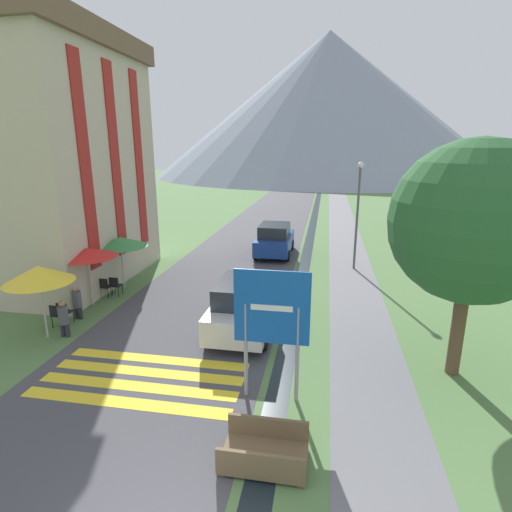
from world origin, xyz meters
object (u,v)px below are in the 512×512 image
object	(u,v)px
parked_car_far	(275,239)
person_seated_far	(77,301)
streetlamp	(358,207)
cafe_chair_near_right	(64,311)
parked_car_near	(244,305)
cafe_umbrella_rear_green	(120,242)
cafe_chair_far_right	(115,285)
cafe_umbrella_middle_red	(87,253)
footbridge	(264,453)
cafe_chair_near_left	(57,314)
tree_by_path	(473,223)
cafe_umbrella_front_yellow	(39,274)
cafe_chair_far_left	(105,286)
person_seated_near	(63,317)
hotel_building	(61,152)
road_sign	(272,318)

from	to	relation	value
parked_car_far	person_seated_far	xyz separation A→B (m)	(-5.90, -10.18, -0.21)
person_seated_far	streetlamp	distance (m)	13.37
parked_car_far	cafe_chair_near_right	size ratio (longest dim) A/B	4.91
parked_car_near	parked_car_far	size ratio (longest dim) A/B	0.99
cafe_umbrella_rear_green	streetlamp	distance (m)	11.38
parked_car_near	cafe_chair_far_right	bearing A→B (deg)	159.64
cafe_umbrella_middle_red	streetlamp	world-z (taller)	streetlamp
footbridge	cafe_chair_near_left	xyz separation A→B (m)	(-8.01, 4.86, 0.29)
cafe_umbrella_rear_green	tree_by_path	bearing A→B (deg)	-21.49
cafe_chair_near_left	streetlamp	world-z (taller)	streetlamp
cafe_chair_near_left	cafe_chair_near_right	distance (m)	0.25
cafe_umbrella_front_yellow	cafe_umbrella_middle_red	world-z (taller)	cafe_umbrella_front_yellow
cafe_chair_far_left	person_seated_far	distance (m)	2.17
cafe_chair_near_left	cafe_umbrella_rear_green	size ratio (longest dim) A/B	0.37
cafe_umbrella_middle_red	person_seated_near	world-z (taller)	cafe_umbrella_middle_red
footbridge	cafe_umbrella_middle_red	bearing A→B (deg)	138.99
cafe_chair_near_left	cafe_chair_far_right	distance (m)	3.17
cafe_chair_far_right	person_seated_far	bearing A→B (deg)	-87.67
cafe_umbrella_front_yellow	cafe_umbrella_middle_red	xyz separation A→B (m)	(-0.09, 2.81, -0.03)
cafe_chair_near_left	cafe_umbrella_rear_green	world-z (taller)	cafe_umbrella_rear_green
footbridge	streetlamp	distance (m)	14.34
hotel_building	cafe_chair_far_right	bearing A→B (deg)	-30.90
road_sign	cafe_chair_near_left	size ratio (longest dim) A/B	3.94
cafe_chair_near_right	streetlamp	world-z (taller)	streetlamp
streetlamp	tree_by_path	size ratio (longest dim) A/B	0.85
cafe_umbrella_middle_red	cafe_umbrella_rear_green	world-z (taller)	cafe_umbrella_middle_red
cafe_chair_near_right	cafe_umbrella_front_yellow	xyz separation A→B (m)	(0.02, -0.96, 1.68)
cafe_chair_near_left	cafe_chair_far_left	bearing A→B (deg)	76.61
footbridge	tree_by_path	size ratio (longest dim) A/B	0.27
road_sign	footbridge	bearing A→B (deg)	-85.57
cafe_chair_near_left	streetlamp	bearing A→B (deg)	28.47
cafe_chair_near_left	cafe_chair_near_right	bearing A→B (deg)	56.83
footbridge	cafe_umbrella_rear_green	size ratio (longest dim) A/B	0.73
footbridge	parked_car_far	distance (m)	15.95
cafe_chair_far_right	tree_by_path	size ratio (longest dim) A/B	0.13
cafe_chair_far_left	cafe_chair_near_right	size ratio (longest dim) A/B	1.00
cafe_umbrella_rear_green	cafe_chair_near_right	bearing A→B (deg)	-92.68
cafe_chair_far_right	cafe_umbrella_rear_green	world-z (taller)	cafe_umbrella_rear_green
footbridge	cafe_umbrella_rear_green	distance (m)	12.05
person_seated_near	streetlamp	distance (m)	13.94
road_sign	cafe_umbrella_rear_green	bearing A→B (deg)	137.63
footbridge	tree_by_path	distance (m)	7.43
road_sign	cafe_chair_far_right	world-z (taller)	road_sign
person_seated_near	parked_car_near	bearing A→B (deg)	14.70
cafe_chair_near_left	person_seated_far	xyz separation A→B (m)	(0.25, 0.78, 0.19)
footbridge	person_seated_near	size ratio (longest dim) A/B	1.32
cafe_umbrella_middle_red	cafe_chair_near_right	bearing A→B (deg)	-88.01
cafe_umbrella_middle_red	parked_car_near	bearing A→B (deg)	-10.24
road_sign	parked_car_far	size ratio (longest dim) A/B	0.80
streetlamp	tree_by_path	bearing A→B (deg)	-77.66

